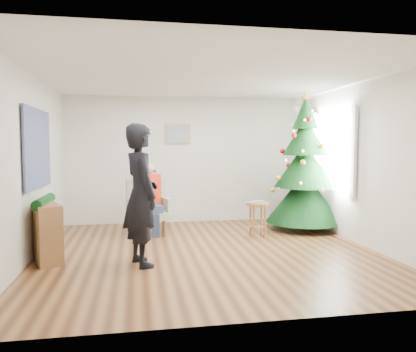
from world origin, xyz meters
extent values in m
plane|color=brown|center=(0.00, 0.00, 0.00)|extent=(5.00, 5.00, 0.00)
plane|color=white|center=(0.00, 0.00, 2.60)|extent=(5.00, 5.00, 0.00)
plane|color=silver|center=(0.00, 2.50, 1.30)|extent=(5.00, 0.00, 5.00)
plane|color=silver|center=(0.00, -2.50, 1.30)|extent=(5.00, 0.00, 5.00)
plane|color=silver|center=(-2.50, 0.00, 1.30)|extent=(0.00, 5.00, 5.00)
plane|color=silver|center=(2.50, 0.00, 1.30)|extent=(0.00, 5.00, 5.00)
cube|color=white|center=(2.47, 1.00, 1.50)|extent=(0.04, 1.30, 1.40)
cube|color=white|center=(2.44, 0.25, 1.50)|extent=(0.05, 0.25, 1.50)
cube|color=white|center=(2.44, 1.75, 1.50)|extent=(0.05, 0.25, 1.50)
cylinder|color=#3F2816|center=(2.11, 1.36, 0.17)|extent=(0.11, 0.11, 0.33)
cone|color=black|center=(2.11, 1.36, 0.61)|extent=(1.45, 1.45, 0.95)
cone|color=black|center=(2.11, 1.36, 1.23)|extent=(1.16, 1.16, 0.84)
cone|color=black|center=(2.11, 1.36, 1.78)|extent=(0.85, 0.85, 0.72)
cone|color=black|center=(2.11, 1.36, 2.23)|extent=(0.49, 0.49, 0.61)
cone|color=gold|center=(2.11, 1.36, 2.54)|extent=(0.16, 0.16, 0.16)
cylinder|color=brown|center=(1.01, 0.80, 0.59)|extent=(0.41, 0.41, 0.04)
cylinder|color=brown|center=(1.01, 0.80, 0.18)|extent=(0.30, 0.30, 0.02)
imported|color=silver|center=(1.01, 0.80, 0.62)|extent=(0.40, 0.36, 0.03)
cube|color=#A3AF8D|center=(-0.84, 1.40, 0.34)|extent=(0.81, 0.78, 0.12)
cube|color=#A3AF8D|center=(-0.92, 1.68, 0.68)|extent=(0.67, 0.29, 0.60)
cube|color=#A3AF8D|center=(-1.14, 1.31, 0.50)|extent=(0.24, 0.53, 0.30)
cube|color=#A3AF8D|center=(-0.54, 1.49, 0.50)|extent=(0.24, 0.53, 0.30)
cube|color=navy|center=(-0.84, 1.32, 0.47)|extent=(0.48, 0.49, 0.14)
cube|color=red|center=(-0.84, 1.53, 0.80)|extent=(0.44, 0.31, 0.55)
sphere|color=tan|center=(-0.84, 1.52, 1.18)|extent=(0.21, 0.21, 0.21)
imported|color=black|center=(-1.00, -0.51, 0.94)|extent=(0.65, 0.80, 1.88)
cube|color=white|center=(-0.80, -0.54, 1.26)|extent=(0.08, 0.13, 0.04)
cube|color=brown|center=(-2.33, 0.00, 0.40)|extent=(0.65, 1.04, 0.80)
cylinder|color=black|center=(-2.33, 0.00, 0.82)|extent=(0.14, 0.90, 0.14)
cube|color=black|center=(-2.46, 0.30, 1.55)|extent=(0.03, 1.50, 1.15)
cube|color=tan|center=(-0.20, 2.47, 1.85)|extent=(0.52, 0.03, 0.42)
cube|color=gray|center=(-0.20, 2.45, 1.85)|extent=(0.44, 0.02, 0.34)
camera|label=1|loc=(-1.04, -5.92, 1.58)|focal=35.00mm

